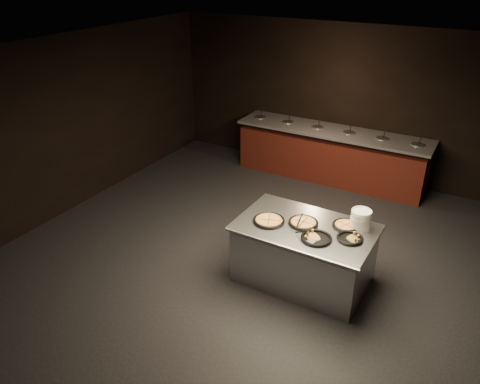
{
  "coord_description": "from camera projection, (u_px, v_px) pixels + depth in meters",
  "views": [
    {
      "loc": [
        2.61,
        -4.62,
        4.0
      ],
      "look_at": [
        -0.17,
        0.3,
        1.1
      ],
      "focal_mm": 35.0,
      "sensor_mm": 36.0,
      "label": 1
    }
  ],
  "objects": [
    {
      "name": "server_left",
      "position": [
        301.0,
        220.0,
        6.06
      ],
      "size": [
        0.09,
        0.3,
        0.14
      ],
      "rotation": [
        0.0,
        0.0,
        1.65
      ],
      "color": "silver",
      "rests_on": "serving_counter"
    },
    {
      "name": "pan_veggie_slices",
      "position": [
        350.0,
        238.0,
        5.76
      ],
      "size": [
        0.33,
        0.33,
        0.04
      ],
      "rotation": [
        0.0,
        0.0,
        -0.47
      ],
      "color": "black",
      "rests_on": "serving_counter"
    },
    {
      "name": "serving_counter",
      "position": [
        304.0,
        254.0,
        6.25
      ],
      "size": [
        1.79,
        1.17,
        0.85
      ],
      "rotation": [
        0.0,
        0.0,
        -0.02
      ],
      "color": "silver",
      "rests_on": "ground"
    },
    {
      "name": "salad_bar",
      "position": [
        330.0,
        158.0,
        9.1
      ],
      "size": [
        3.7,
        0.83,
        1.18
      ],
      "color": "#501D12",
      "rests_on": "ground"
    },
    {
      "name": "pan_veggie_whole",
      "position": [
        269.0,
        220.0,
        6.14
      ],
      "size": [
        0.42,
        0.42,
        0.04
      ],
      "rotation": [
        0.0,
        0.0,
        0.36
      ],
      "color": "black",
      "rests_on": "serving_counter"
    },
    {
      "name": "room",
      "position": [
        240.0,
        180.0,
        5.89
      ],
      "size": [
        7.02,
        8.02,
        2.92
      ],
      "color": "black",
      "rests_on": "ground"
    },
    {
      "name": "plate_stack",
      "position": [
        361.0,
        220.0,
        5.95
      ],
      "size": [
        0.26,
        0.26,
        0.25
      ],
      "primitive_type": "cylinder",
      "color": "white",
      "rests_on": "serving_counter"
    },
    {
      "name": "pan_cheese_whole",
      "position": [
        303.0,
        222.0,
        6.1
      ],
      "size": [
        0.39,
        0.39,
        0.04
      ],
      "rotation": [
        0.0,
        0.0,
        -0.02
      ],
      "color": "black",
      "rests_on": "serving_counter"
    },
    {
      "name": "pan_cheese_slices_a",
      "position": [
        346.0,
        225.0,
        6.03
      ],
      "size": [
        0.35,
        0.35,
        0.04
      ],
      "rotation": [
        0.0,
        0.0,
        1.18
      ],
      "color": "black",
      "rests_on": "serving_counter"
    },
    {
      "name": "server_right",
      "position": [
        305.0,
        235.0,
        5.74
      ],
      "size": [
        0.29,
        0.12,
        0.14
      ],
      "rotation": [
        0.0,
        0.0,
        -0.22
      ],
      "color": "silver",
      "rests_on": "serving_counter"
    },
    {
      "name": "pan_cheese_slices_b",
      "position": [
        316.0,
        238.0,
        5.77
      ],
      "size": [
        0.39,
        0.39,
        0.04
      ],
      "rotation": [
        0.0,
        0.0,
        2.41
      ],
      "color": "black",
      "rests_on": "serving_counter"
    }
  ]
}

